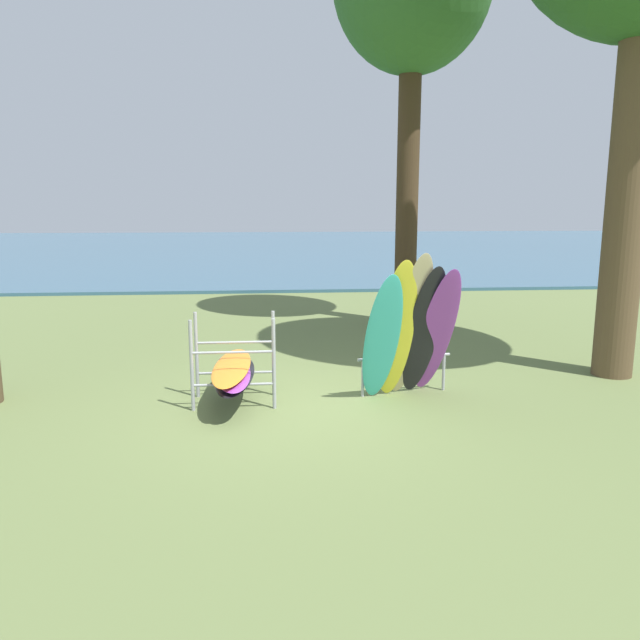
# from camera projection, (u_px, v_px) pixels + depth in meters

# --- Properties ---
(ground_plane) EXTENTS (80.00, 80.00, 0.00)m
(ground_plane) POSITION_uv_depth(u_px,v_px,m) (294.00, 409.00, 8.56)
(ground_plane) COLOR olive
(lake_water) EXTENTS (80.00, 36.00, 0.10)m
(lake_water) POSITION_uv_depth(u_px,v_px,m) (273.00, 248.00, 36.80)
(lake_water) COLOR #38607A
(lake_water) RESTS_ON ground
(leaning_board_pile) EXTENTS (1.50, 1.12, 2.14)m
(leaning_board_pile) POSITION_uv_depth(u_px,v_px,m) (410.00, 332.00, 8.76)
(leaning_board_pile) COLOR #38B2AD
(leaning_board_pile) RESTS_ON ground
(board_storage_rack) EXTENTS (1.15, 2.13, 1.25)m
(board_storage_rack) POSITION_uv_depth(u_px,v_px,m) (233.00, 370.00, 8.73)
(board_storage_rack) COLOR #9EA0A5
(board_storage_rack) RESTS_ON ground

